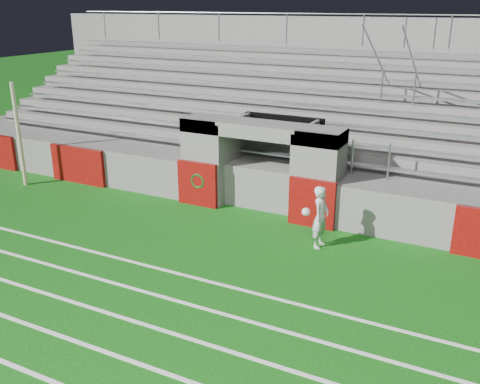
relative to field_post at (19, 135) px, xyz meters
The scene contains 6 objects.
ground 8.39m from the field_post, 13.86° to the right, with size 90.00×90.00×0.00m, color #0D4F0D.
field_post is the anchor object (origin of this frame).
field_markings 10.72m from the field_post, 41.15° to the right, with size 28.00×8.09×0.01m.
stadium_structure 9.98m from the field_post, 36.97° to the left, with size 26.00×8.48×5.42m.
goalkeeper_with_ball 10.42m from the field_post, ahead, with size 0.63×0.60×1.58m.
hose_coil 6.36m from the field_post, ahead, with size 0.49×0.14×0.54m.
Camera 1 is at (6.15, -9.97, 5.80)m, focal length 40.00 mm.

